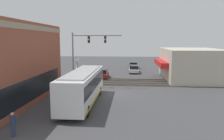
{
  "coord_description": "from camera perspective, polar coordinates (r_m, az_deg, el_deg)",
  "views": [
    {
      "loc": [
        -25.1,
        -1.85,
        6.34
      ],
      "look_at": [
        4.75,
        0.63,
        2.24
      ],
      "focal_mm": 35.0,
      "sensor_mm": 36.0,
      "label": 1
    }
  ],
  "objects": [
    {
      "name": "parked_car_red",
      "position": [
        36.99,
        -2.52,
        -0.99
      ],
      "size": [
        4.39,
        1.82,
        1.51
      ],
      "color": "#B21E19",
      "rests_on": "ground"
    },
    {
      "name": "ground_plane",
      "position": [
        25.96,
        0.52,
        -6.35
      ],
      "size": [
        120.0,
        120.0,
        0.0
      ],
      "primitive_type": "plane",
      "color": "#424244"
    },
    {
      "name": "rail_track_far",
      "position": [
        34.93,
        1.64,
        -2.63
      ],
      "size": [
        2.6,
        60.0,
        0.15
      ],
      "color": "#332D28",
      "rests_on": "ground"
    },
    {
      "name": "shop_building",
      "position": [
        37.99,
        19.82,
        1.5
      ],
      "size": [
        12.8,
        9.78,
        4.96
      ],
      "color": "beige",
      "rests_on": "ground"
    },
    {
      "name": "parked_car_white",
      "position": [
        43.07,
        5.71,
        0.21
      ],
      "size": [
        4.88,
        1.82,
        1.47
      ],
      "color": "silver",
      "rests_on": "ground"
    },
    {
      "name": "rail_track_near",
      "position": [
        31.79,
        1.33,
        -3.67
      ],
      "size": [
        2.6,
        60.0,
        0.15
      ],
      "color": "#332D28",
      "rests_on": "ground"
    },
    {
      "name": "city_bus",
      "position": [
        22.04,
        -7.55,
        -4.08
      ],
      "size": [
        11.32,
        2.59,
        3.33
      ],
      "color": "white",
      "rests_on": "ground"
    },
    {
      "name": "pedestrian_at_crossing",
      "position": [
        30.0,
        -8.93,
        -2.87
      ],
      "size": [
        0.34,
        0.34,
        1.65
      ],
      "color": "black",
      "rests_on": "ground"
    },
    {
      "name": "parked_car_black",
      "position": [
        49.77,
        5.59,
        1.22
      ],
      "size": [
        4.58,
        1.82,
        1.44
      ],
      "color": "black",
      "rests_on": "ground"
    },
    {
      "name": "traffic_signal_gantry",
      "position": [
        29.75,
        -6.91,
        5.71
      ],
      "size": [
        0.42,
        6.75,
        7.38
      ],
      "color": "gray",
      "rests_on": "ground"
    },
    {
      "name": "crossing_signal",
      "position": [
        30.44,
        -9.0,
        0.06
      ],
      "size": [
        1.41,
        1.18,
        3.81
      ],
      "color": "gray",
      "rests_on": "ground"
    },
    {
      "name": "pedestrian_by_lamp",
      "position": [
        16.21,
        -24.49,
        -12.79
      ],
      "size": [
        0.34,
        0.34,
        1.65
      ],
      "color": "#2D3351",
      "rests_on": "ground"
    }
  ]
}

